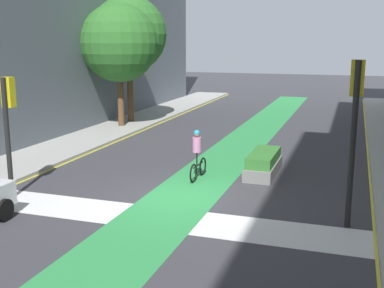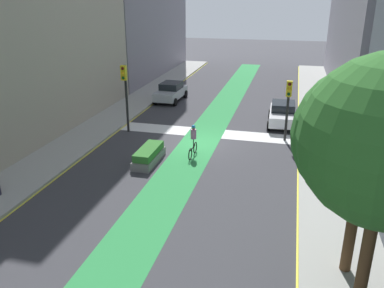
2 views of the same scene
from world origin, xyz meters
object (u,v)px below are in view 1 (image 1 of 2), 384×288
object	(u,v)px
traffic_signal_near_right	(355,112)
street_tree_near	(129,34)
median_planter	(263,164)
traffic_signal_near_left	(8,114)
cyclist_in_lane	(197,154)
street_tree_far	(119,43)

from	to	relation	value
traffic_signal_near_right	street_tree_near	distance (m)	18.71
street_tree_near	median_planter	xyz separation A→B (m)	(9.78, -8.86, -4.92)
street_tree_near	median_planter	world-z (taller)	street_tree_near
traffic_signal_near_left	median_planter	distance (m)	9.26
traffic_signal_near_left	cyclist_in_lane	size ratio (longest dim) A/B	2.09
cyclist_in_lane	street_tree_far	size ratio (longest dim) A/B	0.27
traffic_signal_near_right	street_tree_near	xyz separation A→B (m)	(-12.93, 13.35, 2.17)
traffic_signal_near_right	traffic_signal_near_left	xyz separation A→B (m)	(-10.37, -0.81, -0.42)
cyclist_in_lane	street_tree_near	bearing A→B (deg)	126.33
traffic_signal_near_right	cyclist_in_lane	bearing A→B (deg)	150.64
traffic_signal_near_right	median_planter	world-z (taller)	traffic_signal_near_right
traffic_signal_near_left	median_planter	world-z (taller)	traffic_signal_near_left
traffic_signal_near_right	street_tree_far	bearing A→B (deg)	137.46
street_tree_near	median_planter	distance (m)	14.08
cyclist_in_lane	street_tree_near	world-z (taller)	street_tree_near
traffic_signal_near_right	median_planter	size ratio (longest dim) A/B	1.56
traffic_signal_near_left	street_tree_near	size ratio (longest dim) A/B	0.52
traffic_signal_near_right	cyclist_in_lane	distance (m)	6.48
cyclist_in_lane	street_tree_far	bearing A→B (deg)	130.49
traffic_signal_near_left	cyclist_in_lane	bearing A→B (deg)	36.95
traffic_signal_near_left	cyclist_in_lane	distance (m)	6.57
traffic_signal_near_left	median_planter	bearing A→B (deg)	36.31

